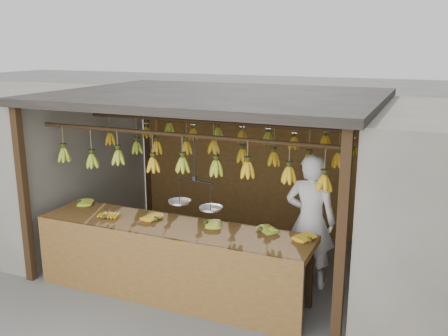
% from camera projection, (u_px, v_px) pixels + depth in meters
% --- Properties ---
extents(ground, '(80.00, 80.00, 0.00)m').
position_uv_depth(ground, '(216.00, 260.00, 7.19)').
color(ground, '#5B5B57').
extents(stall, '(4.30, 3.30, 2.40)m').
position_uv_depth(stall, '(225.00, 121.00, 7.00)').
color(stall, black).
rests_on(stall, ground).
extents(neighbor_left, '(3.00, 3.00, 2.30)m').
position_uv_depth(neighbor_left, '(18.00, 160.00, 8.28)').
color(neighbor_left, slate).
rests_on(neighbor_left, ground).
extents(counter, '(3.52, 0.79, 0.96)m').
position_uv_depth(counter, '(168.00, 244.00, 5.95)').
color(counter, brown).
rests_on(counter, ground).
extents(hanging_bananas, '(3.59, 2.24, 0.39)m').
position_uv_depth(hanging_bananas, '(215.00, 150.00, 6.79)').
color(hanging_bananas, '#92A523').
rests_on(hanging_bananas, ground).
extents(balance_scale, '(0.72, 0.34, 0.85)m').
position_uv_depth(balance_scale, '(195.00, 201.00, 5.93)').
color(balance_scale, black).
rests_on(balance_scale, ground).
extents(vendor, '(0.65, 0.44, 1.73)m').
position_uv_depth(vendor, '(310.00, 221.00, 6.26)').
color(vendor, white).
rests_on(vendor, ground).
extents(bag_bundles, '(0.08, 0.26, 1.24)m').
position_uv_depth(bag_bundles, '(371.00, 185.00, 7.41)').
color(bag_bundles, yellow).
rests_on(bag_bundles, ground).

